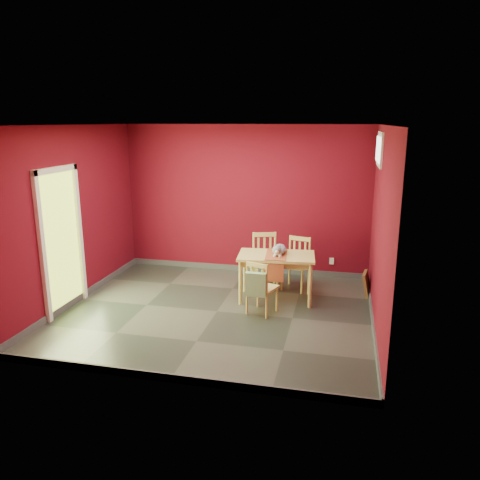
% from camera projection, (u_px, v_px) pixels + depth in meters
% --- Properties ---
extents(ground, '(4.50, 4.50, 0.00)m').
position_uv_depth(ground, '(217.00, 311.00, 6.96)').
color(ground, '#2D342D').
rests_on(ground, ground).
extents(room_shell, '(4.50, 4.50, 4.50)m').
position_uv_depth(room_shell, '(217.00, 308.00, 6.95)').
color(room_shell, '#570815').
rests_on(room_shell, ground).
extents(doorway, '(0.06, 1.01, 2.13)m').
position_uv_depth(doorway, '(61.00, 237.00, 6.78)').
color(doorway, '#B7D838').
rests_on(doorway, ground).
extents(window, '(0.05, 0.90, 0.50)m').
position_uv_depth(window, '(379.00, 149.00, 6.85)').
color(window, white).
rests_on(window, room_shell).
extents(outlet_plate, '(0.08, 0.02, 0.12)m').
position_uv_depth(outlet_plate, '(332.00, 261.00, 8.43)').
color(outlet_plate, silver).
rests_on(outlet_plate, room_shell).
extents(dining_table, '(1.23, 0.79, 0.73)m').
position_uv_depth(dining_table, '(276.00, 260.00, 7.29)').
color(dining_table, '#CDB95F').
rests_on(dining_table, ground).
extents(table_runner, '(0.38, 0.70, 0.34)m').
position_uv_depth(table_runner, '(275.00, 260.00, 7.17)').
color(table_runner, '#994627').
rests_on(table_runner, dining_table).
extents(chair_far_left, '(0.53, 0.53, 0.92)m').
position_uv_depth(chair_far_left, '(265.00, 260.00, 7.89)').
color(chair_far_left, '#CDB95F').
rests_on(chair_far_left, ground).
extents(chair_far_right, '(0.49, 0.49, 0.87)m').
position_uv_depth(chair_far_right, '(297.00, 263.00, 7.83)').
color(chair_far_right, '#CDB95F').
rests_on(chair_far_right, ground).
extents(chair_near, '(0.48, 0.48, 0.81)m').
position_uv_depth(chair_near, '(261.00, 287.00, 6.79)').
color(chair_near, '#CDB95F').
rests_on(chair_near, ground).
extents(tote_bag, '(0.29, 0.18, 0.41)m').
position_uv_depth(tote_bag, '(256.00, 284.00, 6.59)').
color(tote_bag, '#7EB074').
rests_on(tote_bag, chair_near).
extents(cat, '(0.30, 0.47, 0.22)m').
position_uv_depth(cat, '(279.00, 248.00, 7.26)').
color(cat, slate).
rests_on(cat, table_runner).
extents(picture_frame, '(0.18, 0.40, 0.38)m').
position_uv_depth(picture_frame, '(367.00, 284.00, 7.57)').
color(picture_frame, brown).
rests_on(picture_frame, ground).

